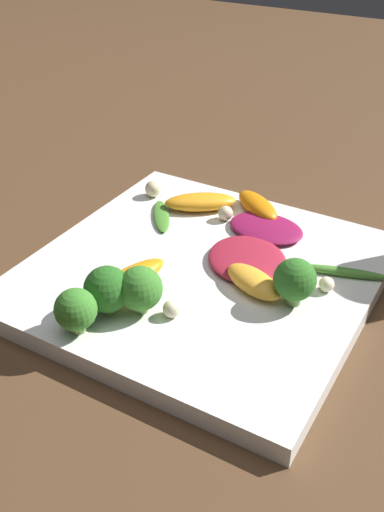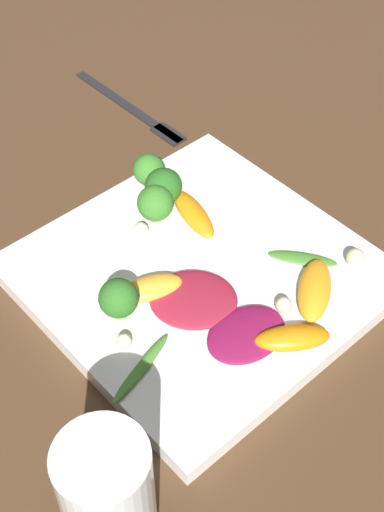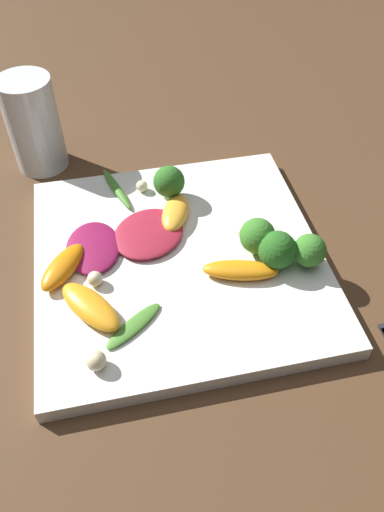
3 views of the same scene
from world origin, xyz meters
TOP-DOWN VIEW (x-y plane):
  - ground_plane at (0.00, 0.00)m, footprint 2.40×2.40m
  - plate at (0.00, 0.00)m, footprint 0.30×0.30m
  - radicchio_leaf_0 at (0.03, -0.03)m, footprint 0.11×0.11m
  - radicchio_leaf_1 at (0.09, -0.02)m, footprint 0.06×0.08m
  - orange_segment_0 at (-0.06, 0.04)m, footprint 0.08×0.04m
  - orange_segment_1 at (0.12, 0.00)m, footprint 0.06×0.07m
  - orange_segment_2 at (0.10, 0.06)m, footprint 0.07×0.08m
  - orange_segment_3 at (-0.01, -0.05)m, footprint 0.05×0.07m
  - broccoli_floret_0 at (-0.01, -0.09)m, footprint 0.04×0.04m
  - broccoli_floret_1 at (-0.13, 0.04)m, footprint 0.03×0.03m
  - broccoli_floret_2 at (-0.09, 0.03)m, footprint 0.04×0.04m
  - broccoli_floret_3 at (-0.08, 0.01)m, footprint 0.04×0.04m
  - arugula_sprig_0 at (0.05, -0.12)m, footprint 0.03×0.08m
  - arugula_sprig_1 at (0.06, 0.08)m, footprint 0.06×0.05m
  - macadamia_nut_0 at (0.09, 0.12)m, footprint 0.02×0.02m
  - macadamia_nut_1 at (0.09, 0.02)m, footprint 0.02×0.02m
  - macadamia_nut_2 at (0.02, -0.11)m, footprint 0.01×0.01m
  - macadamia_nut_3 at (-0.07, -0.01)m, footprint 0.01×0.01m

SIDE VIEW (x-z plane):
  - ground_plane at x=0.00m, z-range 0.00..0.00m
  - plate at x=0.00m, z-range 0.00..0.02m
  - arugula_sprig_1 at x=0.06m, z-range 0.02..0.02m
  - arugula_sprig_0 at x=0.05m, z-range 0.02..0.03m
  - radicchio_leaf_1 at x=0.09m, z-range 0.02..0.03m
  - radicchio_leaf_0 at x=0.03m, z-range 0.02..0.03m
  - macadamia_nut_2 at x=0.02m, z-range 0.02..0.03m
  - macadamia_nut_3 at x=-0.07m, z-range 0.02..0.03m
  - orange_segment_0 at x=-0.06m, z-range 0.02..0.03m
  - macadamia_nut_1 at x=0.09m, z-range 0.02..0.03m
  - orange_segment_1 at x=0.12m, z-range 0.02..0.03m
  - orange_segment_3 at x=-0.01m, z-range 0.02..0.03m
  - orange_segment_2 at x=0.10m, z-range 0.02..0.04m
  - macadamia_nut_0 at x=0.09m, z-range 0.02..0.04m
  - broccoli_floret_1 at x=-0.13m, z-range 0.02..0.06m
  - broccoli_floret_2 at x=-0.09m, z-range 0.02..0.06m
  - broccoli_floret_3 at x=-0.08m, z-range 0.02..0.06m
  - broccoli_floret_0 at x=-0.01m, z-range 0.02..0.06m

